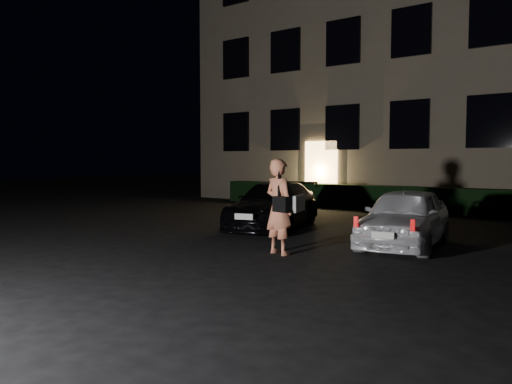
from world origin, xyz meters
The scene contains 6 objects.
ground centered at (0.00, 0.00, 0.00)m, with size 80.00×80.00×0.00m, color black.
building centered at (0.00, 14.99, 6.00)m, with size 20.00×8.11×12.00m.
hedge centered at (0.00, 10.50, 0.42)m, with size 15.00×0.70×0.85m, color black.
sedan centered at (-1.15, 4.30, 0.59)m, with size 2.72×4.35×1.18m.
hatch centered at (2.58, 3.61, 0.60)m, with size 1.87×3.66×1.19m.
man centered at (1.01, 1.35, 0.90)m, with size 0.75×0.59×1.78m.
Camera 1 is at (6.19, -6.32, 1.76)m, focal length 35.00 mm.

